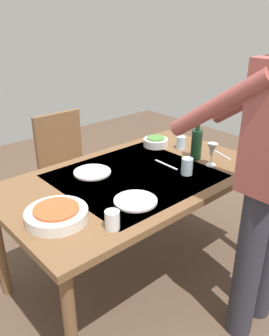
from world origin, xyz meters
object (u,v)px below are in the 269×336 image
at_px(wine_bottle, 197,143).
at_px(water_cup_near_right, 181,143).
at_px(side_bowl_salad, 156,142).
at_px(chair_near, 67,163).
at_px(dinner_plate_near, 92,172).
at_px(water_cup_near_left, 187,166).
at_px(serving_bowl_pasta, 57,214).
at_px(wine_glass_left, 212,150).
at_px(water_cup_far_left, 112,220).
at_px(dinner_plate_far, 136,201).
at_px(dining_table, 135,186).

distance_m(wine_bottle, water_cup_near_right, 0.21).
distance_m(wine_bottle, side_bowl_salad, 0.36).
relative_size(chair_near, dinner_plate_near, 3.96).
bearing_deg(water_cup_near_left, serving_bowl_pasta, -4.99).
relative_size(wine_glass_left, dinner_plate_near, 0.66).
bearing_deg(side_bowl_salad, water_cup_near_right, 121.27).
bearing_deg(chair_near, water_cup_far_left, 68.24).
bearing_deg(water_cup_far_left, water_cup_near_left, -167.59).
bearing_deg(side_bowl_salad, dinner_plate_far, 37.88).
height_order(water_cup_far_left, serving_bowl_pasta, water_cup_far_left).
bearing_deg(water_cup_far_left, dinner_plate_far, -155.42).
bearing_deg(wine_glass_left, water_cup_near_right, -104.10).
xyz_separation_m(water_cup_near_right, side_bowl_salad, (0.10, -0.16, -0.01)).
height_order(chair_near, serving_bowl_pasta, chair_near).
relative_size(water_cup_near_left, serving_bowl_pasta, 0.35).
height_order(water_cup_near_left, side_bowl_salad, water_cup_near_left).
xyz_separation_m(serving_bowl_pasta, dinner_plate_near, (-0.43, -0.32, -0.03)).
relative_size(wine_glass_left, serving_bowl_pasta, 0.50).
bearing_deg(chair_near, water_cup_near_left, 101.87).
distance_m(chair_near, water_cup_near_left, 1.10).
relative_size(wine_glass_left, water_cup_near_left, 1.44).
bearing_deg(wine_bottle, water_cup_near_left, 27.27).
relative_size(wine_bottle, water_cup_near_right, 3.25).
bearing_deg(dining_table, dinner_plate_far, 49.22).
bearing_deg(water_cup_near_right, wine_bottle, 70.14).
distance_m(side_bowl_salad, dinner_plate_far, 0.84).
xyz_separation_m(dining_table, water_cup_far_left, (0.45, 0.35, 0.11)).
distance_m(wine_bottle, wine_glass_left, 0.14).
distance_m(serving_bowl_pasta, side_bowl_salad, 1.13).
distance_m(water_cup_far_left, serving_bowl_pasta, 0.28).
bearing_deg(serving_bowl_pasta, water_cup_near_right, -168.44).
height_order(dining_table, wine_glass_left, wine_glass_left).
height_order(wine_glass_left, side_bowl_salad, wine_glass_left).
xyz_separation_m(wine_glass_left, dinner_plate_near, (0.64, -0.42, -0.10)).
relative_size(wine_bottle, water_cup_near_left, 2.83).
bearing_deg(water_cup_near_left, dining_table, -38.24).
relative_size(dining_table, dinner_plate_far, 7.02).
bearing_deg(water_cup_near_right, water_cup_far_left, 24.96).
distance_m(water_cup_near_left, dinner_plate_far, 0.46).
distance_m(serving_bowl_pasta, dinner_plate_near, 0.54).
bearing_deg(dinner_plate_near, wine_bottle, 156.81).
relative_size(chair_near, dinner_plate_far, 3.96).
distance_m(water_cup_near_left, water_cup_near_right, 0.43).
height_order(dining_table, water_cup_far_left, water_cup_far_left).
bearing_deg(serving_bowl_pasta, dinner_plate_far, 163.41).
relative_size(chair_near, serving_bowl_pasta, 3.03).
xyz_separation_m(wine_bottle, water_cup_far_left, (0.93, 0.27, -0.07)).
height_order(chair_near, water_cup_far_left, chair_near).
bearing_deg(dining_table, water_cup_far_left, 38.05).
xyz_separation_m(wine_bottle, water_cup_near_right, (-0.07, -0.19, -0.06)).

